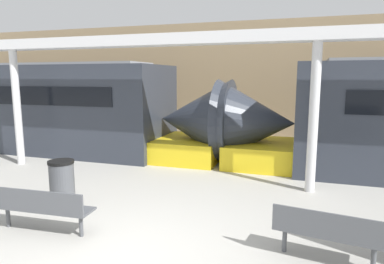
% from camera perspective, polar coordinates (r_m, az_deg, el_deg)
% --- Properties ---
extents(ground_plane, '(60.00, 60.00, 0.00)m').
position_cam_1_polar(ground_plane, '(5.57, -13.16, -20.13)').
color(ground_plane, '#B2AFA8').
extents(station_wall, '(56.00, 0.20, 5.00)m').
position_cam_1_polar(station_wall, '(14.87, 7.89, 8.29)').
color(station_wall, '#9E8460').
rests_on(station_wall, ground_plane).
extents(train_right, '(15.94, 2.93, 3.20)m').
position_cam_1_polar(train_right, '(14.73, -25.89, 3.62)').
color(train_right, '#2D333D').
rests_on(train_right, ground_plane).
extents(bench_near, '(1.89, 0.55, 0.82)m').
position_cam_1_polar(bench_near, '(6.59, -24.12, -11.14)').
color(bench_near, '#4C4F54').
rests_on(bench_near, ground_plane).
extents(bench_far, '(1.59, 0.68, 0.82)m').
position_cam_1_polar(bench_far, '(5.51, 21.63, -15.09)').
color(bench_far, '#4C4F54').
rests_on(bench_far, ground_plane).
extents(trash_bin, '(0.53, 0.53, 1.00)m').
position_cam_1_polar(trash_bin, '(7.69, -20.83, -8.08)').
color(trash_bin, '#4C4F54').
rests_on(trash_bin, ground_plane).
extents(support_column_near, '(0.23, 0.23, 3.50)m').
position_cam_1_polar(support_column_near, '(8.40, 19.59, 2.10)').
color(support_column_near, silver).
rests_on(support_column_near, ground_plane).
extents(support_column_far, '(0.23, 0.23, 3.50)m').
position_cam_1_polar(support_column_far, '(11.83, -27.12, 3.52)').
color(support_column_far, silver).
rests_on(support_column_far, ground_plane).
extents(canopy_beam, '(28.00, 0.60, 0.28)m').
position_cam_1_polar(canopy_beam, '(8.40, 20.31, 14.99)').
color(canopy_beam, silver).
rests_on(canopy_beam, support_column_near).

